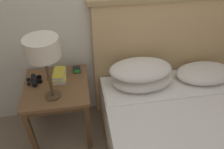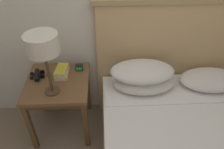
{
  "view_description": "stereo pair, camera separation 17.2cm",
  "coord_description": "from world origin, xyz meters",
  "px_view_note": "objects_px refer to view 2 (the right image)",
  "views": [
    {
      "loc": [
        -0.29,
        -0.8,
        1.92
      ],
      "look_at": [
        -0.04,
        0.71,
        0.73
      ],
      "focal_mm": 35.0,
      "sensor_mm": 36.0,
      "label": 1
    },
    {
      "loc": [
        -0.11,
        -0.82,
        1.92
      ],
      "look_at": [
        -0.04,
        0.71,
        0.73
      ],
      "focal_mm": 35.0,
      "sensor_mm": 36.0,
      "label": 2
    }
  ],
  "objects_px": {
    "table_lamp": "(42,46)",
    "nightstand": "(58,88)",
    "book_on_nightstand": "(62,73)",
    "alarm_clock": "(79,67)",
    "bed": "(187,146)",
    "binoculars_pair": "(37,75)",
    "book_stacked_on_top": "(61,70)"
  },
  "relations": [
    {
      "from": "alarm_clock",
      "to": "binoculars_pair",
      "type": "bearing_deg",
      "value": -166.92
    },
    {
      "from": "nightstand",
      "to": "book_on_nightstand",
      "type": "xyz_separation_m",
      "value": [
        0.03,
        0.1,
        0.1
      ]
    },
    {
      "from": "book_on_nightstand",
      "to": "alarm_clock",
      "type": "relative_size",
      "value": 2.96
    },
    {
      "from": "bed",
      "to": "binoculars_pair",
      "type": "xyz_separation_m",
      "value": [
        -1.32,
        0.61,
        0.35
      ]
    },
    {
      "from": "nightstand",
      "to": "alarm_clock",
      "type": "bearing_deg",
      "value": 40.69
    },
    {
      "from": "table_lamp",
      "to": "alarm_clock",
      "type": "relative_size",
      "value": 7.92
    },
    {
      "from": "bed",
      "to": "book_stacked_on_top",
      "type": "height_order",
      "value": "bed"
    },
    {
      "from": "book_stacked_on_top",
      "to": "alarm_clock",
      "type": "height_order",
      "value": "book_stacked_on_top"
    },
    {
      "from": "nightstand",
      "to": "binoculars_pair",
      "type": "height_order",
      "value": "binoculars_pair"
    },
    {
      "from": "bed",
      "to": "binoculars_pair",
      "type": "bearing_deg",
      "value": 155.34
    },
    {
      "from": "bed",
      "to": "book_stacked_on_top",
      "type": "distance_m",
      "value": 1.32
    },
    {
      "from": "nightstand",
      "to": "table_lamp",
      "type": "bearing_deg",
      "value": -96.8
    },
    {
      "from": "bed",
      "to": "book_stacked_on_top",
      "type": "bearing_deg",
      "value": 150.08
    },
    {
      "from": "bed",
      "to": "table_lamp",
      "type": "relative_size",
      "value": 3.32
    },
    {
      "from": "binoculars_pair",
      "to": "alarm_clock",
      "type": "bearing_deg",
      "value": 13.08
    },
    {
      "from": "alarm_clock",
      "to": "bed",
      "type": "bearing_deg",
      "value": -36.86
    },
    {
      "from": "book_on_nightstand",
      "to": "nightstand",
      "type": "bearing_deg",
      "value": -108.52
    },
    {
      "from": "binoculars_pair",
      "to": "book_on_nightstand",
      "type": "bearing_deg",
      "value": 6.04
    },
    {
      "from": "book_stacked_on_top",
      "to": "nightstand",
      "type": "bearing_deg",
      "value": -108.38
    },
    {
      "from": "binoculars_pair",
      "to": "table_lamp",
      "type": "bearing_deg",
      "value": -50.82
    },
    {
      "from": "table_lamp",
      "to": "book_stacked_on_top",
      "type": "distance_m",
      "value": 0.47
    },
    {
      "from": "binoculars_pair",
      "to": "bed",
      "type": "bearing_deg",
      "value": -24.66
    },
    {
      "from": "table_lamp",
      "to": "book_on_nightstand",
      "type": "relative_size",
      "value": 2.67
    },
    {
      "from": "bed",
      "to": "binoculars_pair",
      "type": "relative_size",
      "value": 11.17
    },
    {
      "from": "table_lamp",
      "to": "binoculars_pair",
      "type": "distance_m",
      "value": 0.52
    },
    {
      "from": "table_lamp",
      "to": "book_stacked_on_top",
      "type": "relative_size",
      "value": 2.72
    },
    {
      "from": "nightstand",
      "to": "table_lamp",
      "type": "xyz_separation_m",
      "value": [
        -0.02,
        -0.14,
        0.54
      ]
    },
    {
      "from": "bed",
      "to": "table_lamp",
      "type": "bearing_deg",
      "value": 161.2
    },
    {
      "from": "book_on_nightstand",
      "to": "table_lamp",
      "type": "bearing_deg",
      "value": -101.95
    },
    {
      "from": "table_lamp",
      "to": "nightstand",
      "type": "bearing_deg",
      "value": 83.2
    },
    {
      "from": "book_stacked_on_top",
      "to": "binoculars_pair",
      "type": "distance_m",
      "value": 0.23
    },
    {
      "from": "table_lamp",
      "to": "book_stacked_on_top",
      "type": "xyz_separation_m",
      "value": [
        0.05,
        0.24,
        -0.4
      ]
    }
  ]
}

